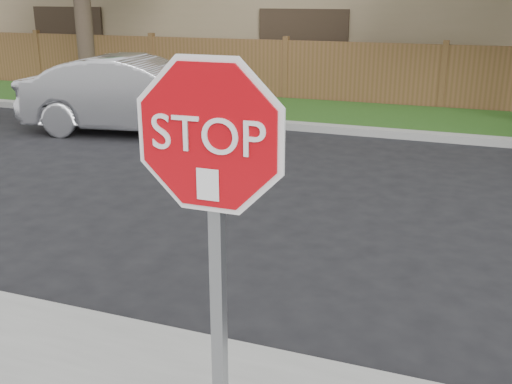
% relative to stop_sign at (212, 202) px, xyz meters
% --- Properties ---
extents(ground, '(90.00, 90.00, 0.00)m').
position_rel_stop_sign_xyz_m(ground, '(0.22, 1.48, -1.83)').
color(ground, black).
rests_on(ground, ground).
extents(far_curb, '(70.00, 0.30, 0.15)m').
position_rel_stop_sign_xyz_m(far_curb, '(0.22, 9.63, -1.75)').
color(far_curb, gray).
rests_on(far_curb, ground).
extents(grass_strip, '(70.00, 3.00, 0.12)m').
position_rel_stop_sign_xyz_m(grass_strip, '(0.22, 11.28, -1.77)').
color(grass_strip, '#1E4714').
rests_on(grass_strip, ground).
extents(fence, '(70.00, 0.12, 1.60)m').
position_rel_stop_sign_xyz_m(fence, '(0.22, 12.88, -1.03)').
color(fence, brown).
rests_on(fence, ground).
extents(stop_sign, '(1.01, 0.13, 2.55)m').
position_rel_stop_sign_xyz_m(stop_sign, '(0.00, 0.00, 0.00)').
color(stop_sign, gray).
rests_on(stop_sign, sidewalk_near).
extents(sedan_left, '(4.94, 2.42, 1.56)m').
position_rel_stop_sign_xyz_m(sedan_left, '(-5.41, 8.20, -1.05)').
color(sedan_left, '#B6B7BC').
rests_on(sedan_left, ground).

